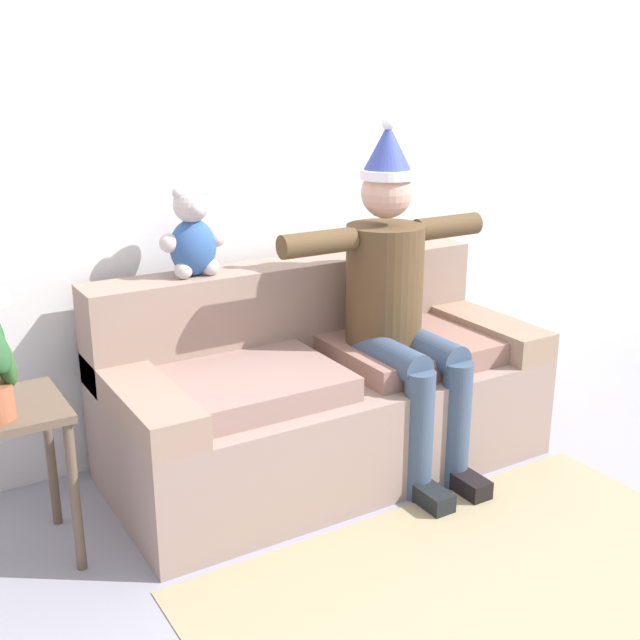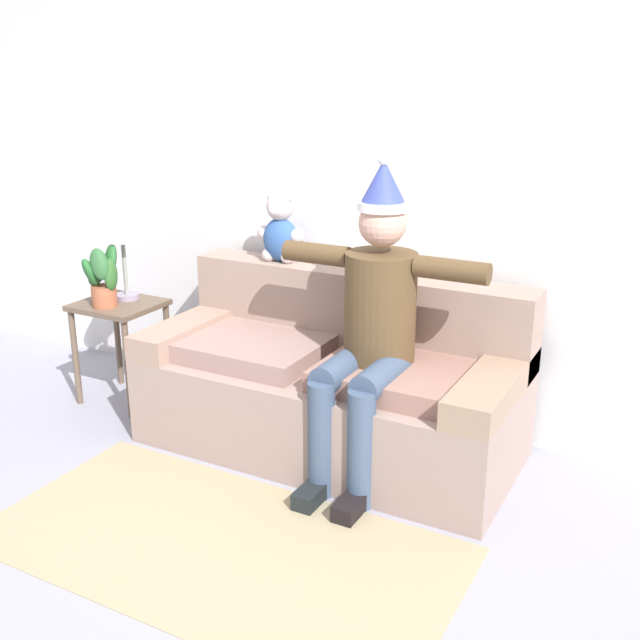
{
  "view_description": "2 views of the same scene",
  "coord_description": "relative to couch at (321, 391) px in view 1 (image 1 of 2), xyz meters",
  "views": [
    {
      "loc": [
        -1.7,
        -1.75,
        1.72
      ],
      "look_at": [
        -0.05,
        0.95,
        0.71
      ],
      "focal_mm": 44.41,
      "sensor_mm": 36.0,
      "label": 1
    },
    {
      "loc": [
        1.65,
        -2.16,
        1.86
      ],
      "look_at": [
        -0.01,
        0.91,
        0.72
      ],
      "focal_mm": 42.38,
      "sensor_mm": 36.0,
      "label": 2
    }
  ],
  "objects": [
    {
      "name": "teddy_bear",
      "position": [
        -0.47,
        0.26,
        0.71
      ],
      "size": [
        0.29,
        0.17,
        0.38
      ],
      "color": "#305696",
      "rests_on": "couch"
    },
    {
      "name": "back_wall",
      "position": [
        0.0,
        0.51,
        1.01
      ],
      "size": [
        7.0,
        0.1,
        2.7
      ],
      "primitive_type": "cube",
      "color": "silver",
      "rests_on": "ground_plane"
    },
    {
      "name": "person_seated",
      "position": [
        0.28,
        -0.17,
        0.44
      ],
      "size": [
        1.02,
        0.77,
        1.53
      ],
      "color": "brown",
      "rests_on": "ground_plane"
    },
    {
      "name": "area_rug",
      "position": [
        0.0,
        -1.04,
        -0.34
      ],
      "size": [
        2.0,
        1.02,
        0.01
      ],
      "primitive_type": "cube",
      "color": "tan",
      "rests_on": "ground_plane"
    },
    {
      "name": "ground_plane",
      "position": [
        0.0,
        -1.04,
        -0.34
      ],
      "size": [
        10.0,
        10.0,
        0.0
      ],
      "primitive_type": "plane",
      "color": "#90909F"
    },
    {
      "name": "couch",
      "position": [
        0.0,
        0.0,
        0.0
      ],
      "size": [
        1.9,
        0.87,
        0.88
      ],
      "color": "gray",
      "rests_on": "ground_plane"
    }
  ]
}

